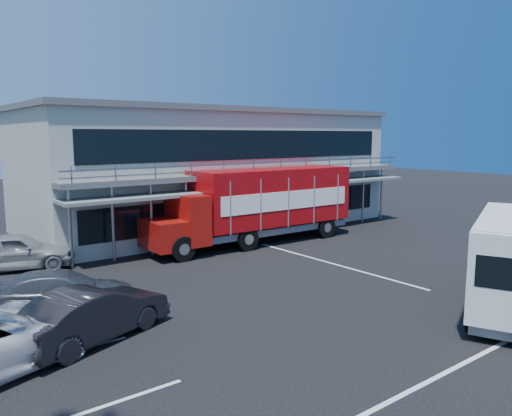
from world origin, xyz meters
TOP-DOWN VIEW (x-y plane):
  - ground at (0.00, 0.00)m, footprint 120.00×120.00m
  - building at (3.00, 14.94)m, footprint 22.40×12.00m
  - red_truck at (2.19, 8.52)m, footprint 11.80×3.07m
  - parked_car_b at (-9.50, 1.20)m, footprint 4.89×3.10m
  - parked_car_d at (-9.50, 4.00)m, footprint 5.07×3.64m
  - parked_car_e at (-9.50, 10.58)m, footprint 5.12×3.30m

SIDE VIEW (x-z plane):
  - ground at x=0.00m, z-range 0.00..0.00m
  - parked_car_d at x=-9.50m, z-range 0.00..1.36m
  - parked_car_b at x=-9.50m, z-range 0.00..1.52m
  - parked_car_e at x=-9.50m, z-range 0.00..1.62m
  - red_truck at x=2.19m, z-range 0.20..4.15m
  - building at x=3.00m, z-range 0.01..7.31m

